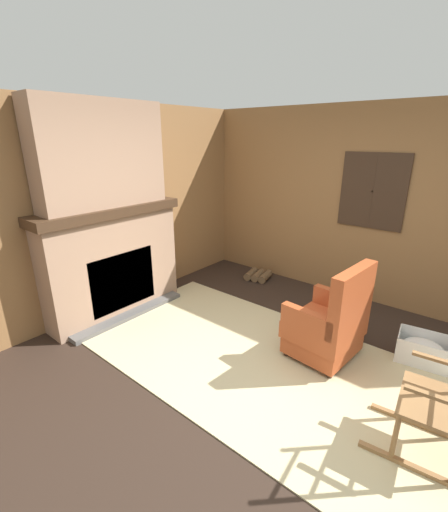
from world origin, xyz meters
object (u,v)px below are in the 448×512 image
at_px(rocking_chair, 440,406).
at_px(firewood_stack, 258,275).
at_px(armchair, 329,325).
at_px(oil_lamp_vase, 66,204).
at_px(laundry_basket, 423,349).
at_px(storage_case, 135,195).
at_px(decorative_plate_on_mantel, 104,196).

relative_size(rocking_chair, firewood_stack, 2.91).
distance_m(armchair, oil_lamp_vase, 3.08).
relative_size(rocking_chair, laundry_basket, 2.44).
height_order(armchair, firewood_stack, armchair).
relative_size(firewood_stack, storage_case, 2.11).
bearing_deg(laundry_basket, rocking_chair, -76.53).
xyz_separation_m(firewood_stack, decorative_plate_on_mantel, (-0.87, -2.07, 1.45)).
relative_size(oil_lamp_vase, storage_case, 1.22).
distance_m(rocking_chair, firewood_stack, 3.39).
height_order(firewood_stack, laundry_basket, laundry_basket).
distance_m(armchair, storage_case, 2.82).
bearing_deg(oil_lamp_vase, rocking_chair, 10.17).
distance_m(firewood_stack, storage_case, 2.32).
height_order(armchair, storage_case, storage_case).
relative_size(oil_lamp_vase, decorative_plate_on_mantel, 1.05).
height_order(laundry_basket, decorative_plate_on_mantel, decorative_plate_on_mantel).
distance_m(rocking_chair, laundry_basket, 1.23).
xyz_separation_m(oil_lamp_vase, decorative_plate_on_mantel, (-0.02, 0.48, 0.03)).
relative_size(armchair, oil_lamp_vase, 4.15).
distance_m(oil_lamp_vase, decorative_plate_on_mantel, 0.48).
distance_m(laundry_basket, storage_case, 3.73).
bearing_deg(decorative_plate_on_mantel, armchair, 16.86).
height_order(storage_case, decorative_plate_on_mantel, decorative_plate_on_mantel).
height_order(armchair, decorative_plate_on_mantel, decorative_plate_on_mantel).
xyz_separation_m(rocking_chair, decorative_plate_on_mantel, (-3.66, -0.17, 1.09)).
bearing_deg(armchair, rocking_chair, 155.23).
distance_m(storage_case, decorative_plate_on_mantel, 0.43).
relative_size(laundry_basket, oil_lamp_vase, 2.07).
bearing_deg(storage_case, rocking_chair, -4.07).
bearing_deg(rocking_chair, armchair, -35.97).
bearing_deg(storage_case, decorative_plate_on_mantel, -92.67).
relative_size(armchair, decorative_plate_on_mantel, 4.36).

